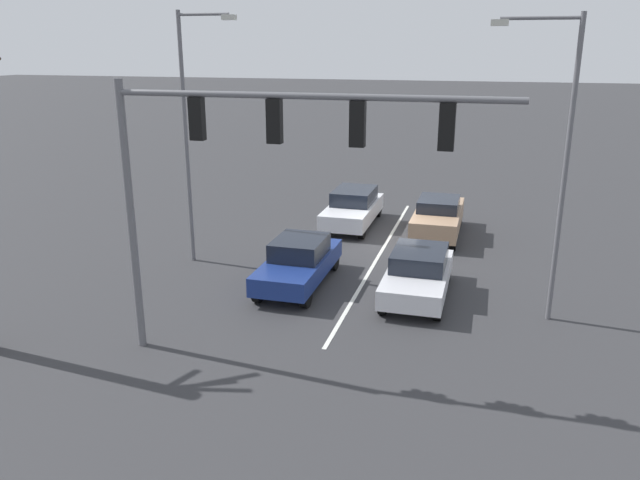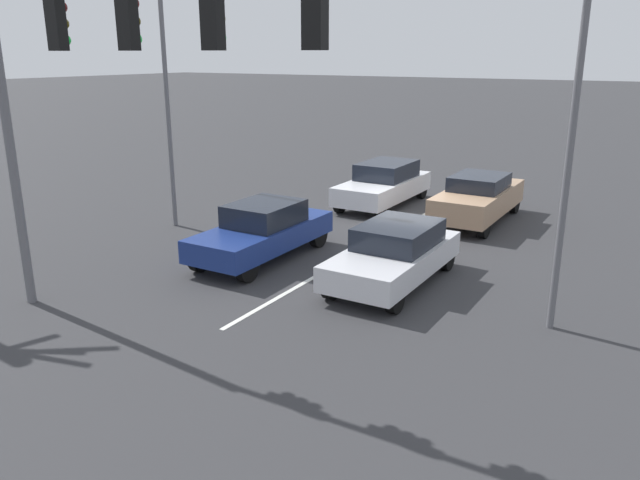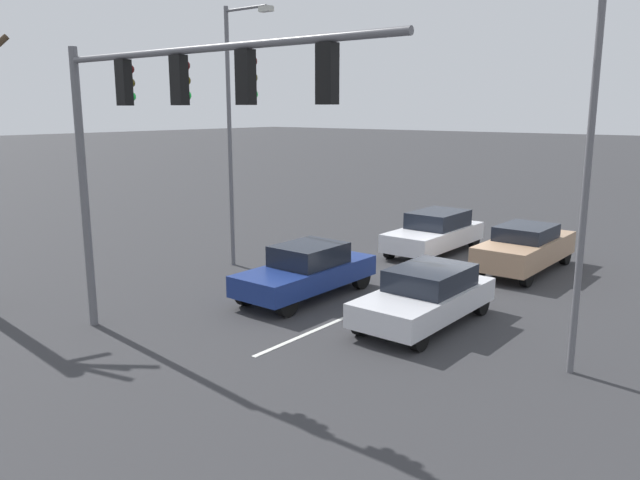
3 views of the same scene
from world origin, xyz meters
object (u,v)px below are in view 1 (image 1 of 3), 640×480
Objects in this scene: car_silver_leftlane_front at (418,273)px; car_white_midlane_second at (353,207)px; car_navy_midlane_front at (299,262)px; traffic_signal_gantry at (247,153)px; street_lamp_right_shoulder at (191,124)px; street_lamp_left_shoulder at (557,151)px; car_tan_leftlane_second at (438,216)px.

car_silver_leftlane_front is 8.07m from car_white_midlane_second.
car_navy_midlane_front is 0.50× the size of traffic_signal_gantry.
street_lamp_left_shoulder is at bearing 170.59° from street_lamp_right_shoulder.
street_lamp_left_shoulder reaches higher than car_tan_leftlane_second.
traffic_signal_gantry reaches higher than car_silver_leftlane_front.
traffic_signal_gantry is 7.90m from street_lamp_right_shoulder.
car_silver_leftlane_front is at bearing 90.16° from car_tan_leftlane_second.
street_lamp_right_shoulder is (4.30, 6.03, 4.10)m from car_white_midlane_second.
traffic_signal_gantry is 1.06× the size of street_lamp_right_shoulder.
car_tan_leftlane_second is 0.53× the size of traffic_signal_gantry.
traffic_signal_gantry is (-0.46, 5.15, 4.35)m from car_navy_midlane_front.
car_navy_midlane_front is 0.95× the size of car_tan_leftlane_second.
car_white_midlane_second is 13.17m from traffic_signal_gantry.
traffic_signal_gantry reaches higher than car_white_midlane_second.
car_silver_leftlane_front is 0.93× the size of car_white_midlane_second.
car_tan_leftlane_second is 0.56× the size of street_lamp_right_shoulder.
car_silver_leftlane_front is at bearing -11.95° from street_lamp_left_shoulder.
car_tan_leftlane_second is 9.08m from street_lamp_left_shoulder.
car_tan_leftlane_second reaches higher than car_white_midlane_second.
traffic_signal_gantry is 8.22m from street_lamp_left_shoulder.
traffic_signal_gantry is at bearing 91.48° from car_white_midlane_second.
car_silver_leftlane_front is 9.05m from street_lamp_right_shoulder.
street_lamp_left_shoulder reaches higher than car_navy_midlane_front.
car_navy_midlane_front is 7.28m from car_white_midlane_second.
street_lamp_right_shoulder is (7.94, 5.46, 4.07)m from car_tan_leftlane_second.
street_lamp_left_shoulder is (-11.49, 1.91, -0.12)m from street_lamp_right_shoulder.
street_lamp_right_shoulder is (4.16, -1.25, 4.11)m from car_navy_midlane_front.
car_white_midlane_second is 11.42m from street_lamp_left_shoulder.
traffic_signal_gantry is at bearing 125.81° from street_lamp_right_shoulder.
street_lamp_left_shoulder is at bearing -146.81° from traffic_signal_gantry.
car_tan_leftlane_second is at bearing -64.28° from street_lamp_left_shoulder.
traffic_signal_gantry is at bearing 33.19° from street_lamp_left_shoulder.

